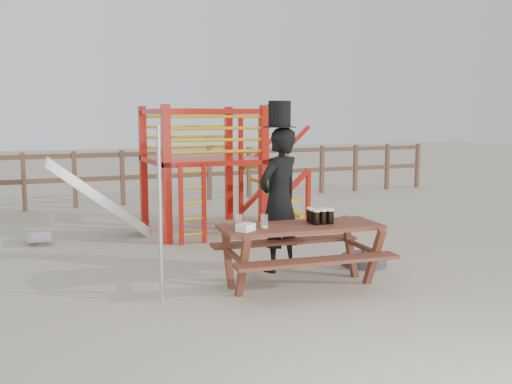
# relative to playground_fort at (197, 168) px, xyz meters

# --- Properties ---
(ground) EXTENTS (60.00, 60.00, 0.00)m
(ground) POSITION_rel_playground_fort_xyz_m (-0.12, -3.58, -1.07)
(ground) COLOR tan
(ground) RESTS_ON ground
(back_fence) EXTENTS (15.09, 0.09, 1.20)m
(back_fence) POSITION_rel_playground_fort_xyz_m (-0.12, 3.42, -0.34)
(back_fence) COLOR brown
(back_fence) RESTS_ON ground
(playground_fort) EXTENTS (4.71, 1.84, 2.10)m
(playground_fort) POSITION_rel_playground_fort_xyz_m (0.00, 0.00, 0.00)
(playground_fort) COLOR #AE160B
(playground_fort) RESTS_ON ground
(picnic_table) EXTENTS (1.93, 1.43, 0.70)m
(picnic_table) POSITION_rel_playground_fort_xyz_m (0.10, -3.51, -0.63)
(picnic_table) COLOR brown
(picnic_table) RESTS_ON ground
(man_with_hat) EXTENTS (0.77, 0.66, 2.11)m
(man_with_hat) POSITION_rel_playground_fort_xyz_m (0.17, -2.80, -0.13)
(man_with_hat) COLOR black
(man_with_hat) RESTS_ON ground
(metal_pole) EXTENTS (0.04, 0.04, 1.83)m
(metal_pole) POSITION_rel_playground_fort_xyz_m (-1.50, -3.46, -0.16)
(metal_pole) COLOR #B2B2B7
(metal_pole) RESTS_ON ground
(parasol_base) EXTENTS (0.59, 0.59, 0.25)m
(parasol_base) POSITION_rel_playground_fort_xyz_m (1.29, -3.03, -1.00)
(parasol_base) COLOR #3A3A3F
(parasol_base) RESTS_ON ground
(paper_bag) EXTENTS (0.23, 0.21, 0.08)m
(paper_bag) POSITION_rel_playground_fort_xyz_m (-0.60, -3.58, -0.33)
(paper_bag) COLOR white
(paper_bag) RESTS_ON picnic_table
(stout_pints) EXTENTS (0.26, 0.27, 0.17)m
(stout_pints) POSITION_rel_playground_fort_xyz_m (0.34, -3.51, -0.28)
(stout_pints) COLOR black
(stout_pints) RESTS_ON picnic_table
(empty_glasses) EXTENTS (0.33, 0.19, 0.15)m
(empty_glasses) POSITION_rel_playground_fort_xyz_m (-0.47, -3.44, -0.30)
(empty_glasses) COLOR silver
(empty_glasses) RESTS_ON picnic_table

